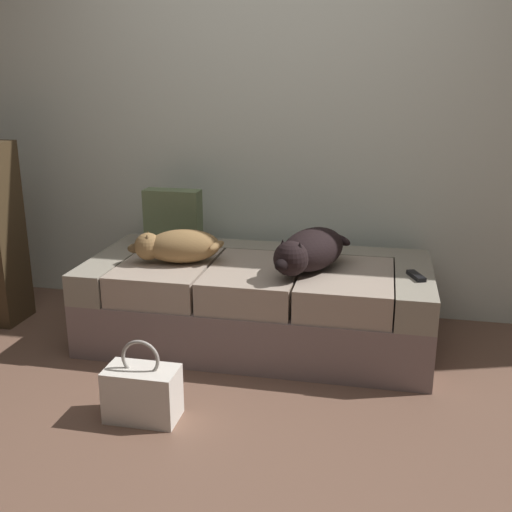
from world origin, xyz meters
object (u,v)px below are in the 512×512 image
object	(u,v)px
dog_tan	(177,246)
handbag	(142,392)
dog_dark	(309,251)
couch	(258,302)
tv_remote	(416,276)
throw_pillow	(173,218)

from	to	relation	value
dog_tan	handbag	distance (m)	0.94
dog_tan	dog_dark	size ratio (longest dim) A/B	0.85
couch	tv_remote	distance (m)	0.89
throw_pillow	dog_dark	bearing A→B (deg)	-21.32
handbag	dog_tan	bearing A→B (deg)	97.16
dog_tan	dog_dark	world-z (taller)	dog_dark
dog_dark	throw_pillow	size ratio (longest dim) A/B	1.83
couch	dog_tan	bearing A→B (deg)	-167.28
tv_remote	handbag	world-z (taller)	tv_remote
dog_dark	handbag	distance (m)	1.13
couch	handbag	xyz separation A→B (m)	(-0.33, -0.92, -0.11)
couch	throw_pillow	xyz separation A→B (m)	(-0.58, 0.25, 0.41)
dog_tan	throw_pillow	xyz separation A→B (m)	(-0.14, 0.34, 0.08)
throw_pillow	couch	bearing A→B (deg)	-23.08
dog_tan	throw_pillow	size ratio (longest dim) A/B	1.55
dog_dark	dog_tan	bearing A→B (deg)	-179.76
handbag	tv_remote	bearing A→B (deg)	34.79
couch	tv_remote	xyz separation A→B (m)	(0.85, -0.10, 0.25)
tv_remote	handbag	bearing A→B (deg)	-167.56
dog_dark	throw_pillow	world-z (taller)	throw_pillow
dog_tan	tv_remote	bearing A→B (deg)	-0.17
throw_pillow	handbag	distance (m)	1.30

